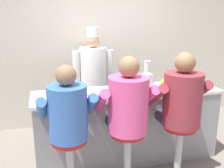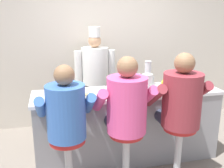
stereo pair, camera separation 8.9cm
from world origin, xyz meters
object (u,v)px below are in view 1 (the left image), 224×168
at_px(ketchup_bottle_red, 139,83).
at_px(diner_seated_maroon, 180,103).
at_px(hot_sauce_bottle_orange, 201,82).
at_px(breakfast_plate, 87,96).
at_px(cook_in_whites_near, 93,75).
at_px(mustard_bottle_yellow, 163,86).
at_px(cup_stack_steel, 147,73).
at_px(diner_seated_pink, 127,108).
at_px(cereal_bowl, 151,93).
at_px(coffee_mug_blue, 111,94).
at_px(diner_seated_blue, 68,117).
at_px(water_pitcher_clear, 147,82).

xyz_separation_m(ketchup_bottle_red, diner_seated_maroon, (0.33, -0.48, -0.12)).
relative_size(hot_sauce_bottle_orange, breakfast_plate, 0.55).
bearing_deg(cook_in_whites_near, diner_seated_maroon, -67.16).
distance_m(ketchup_bottle_red, breakfast_plate, 0.68).
xyz_separation_m(mustard_bottle_yellow, cook_in_whites_near, (-0.65, 1.29, -0.11)).
height_order(hot_sauce_bottle_orange, breakfast_plate, hot_sauce_bottle_orange).
bearing_deg(cook_in_whites_near, cup_stack_steel, -55.59).
xyz_separation_m(breakfast_plate, diner_seated_pink, (0.36, -0.47, -0.02)).
height_order(cereal_bowl, coffee_mug_blue, coffee_mug_blue).
relative_size(cereal_bowl, diner_seated_pink, 0.09).
height_order(breakfast_plate, diner_seated_pink, diner_seated_pink).
relative_size(coffee_mug_blue, diner_seated_blue, 0.09).
distance_m(cereal_bowl, cup_stack_steel, 0.48).
height_order(mustard_bottle_yellow, coffee_mug_blue, mustard_bottle_yellow).
relative_size(mustard_bottle_yellow, diner_seated_blue, 0.14).
bearing_deg(mustard_bottle_yellow, breakfast_plate, 173.22).
height_order(water_pitcher_clear, coffee_mug_blue, water_pitcher_clear).
bearing_deg(cup_stack_steel, ketchup_bottle_red, -127.93).
xyz_separation_m(hot_sauce_bottle_orange, cook_in_whites_near, (-1.27, 1.15, -0.08)).
height_order(coffee_mug_blue, diner_seated_maroon, diner_seated_maroon).
relative_size(ketchup_bottle_red, cereal_bowl, 1.91).
xyz_separation_m(cup_stack_steel, cook_in_whites_near, (-0.59, 0.87, -0.19)).
bearing_deg(water_pitcher_clear, diner_seated_maroon, -70.97).
xyz_separation_m(ketchup_bottle_red, cook_in_whites_near, (-0.36, 1.17, -0.14)).
height_order(hot_sauce_bottle_orange, cereal_bowl, hot_sauce_bottle_orange).
bearing_deg(ketchup_bottle_red, cereal_bowl, -52.73).
bearing_deg(cup_stack_steel, breakfast_plate, -161.34).
bearing_deg(hot_sauce_bottle_orange, coffee_mug_blue, -174.44).
distance_m(cereal_bowl, diner_seated_pink, 0.54).
relative_size(cup_stack_steel, cook_in_whites_near, 0.20).
height_order(mustard_bottle_yellow, diner_seated_blue, diner_seated_blue).
height_order(ketchup_bottle_red, water_pitcher_clear, ketchup_bottle_red).
bearing_deg(water_pitcher_clear, diner_seated_blue, -153.13).
distance_m(hot_sauce_bottle_orange, cook_in_whites_near, 1.72).
height_order(ketchup_bottle_red, diner_seated_pink, diner_seated_pink).
distance_m(mustard_bottle_yellow, diner_seated_pink, 0.70).
relative_size(breakfast_plate, cup_stack_steel, 0.73).
distance_m(hot_sauce_bottle_orange, cereal_bowl, 0.82).
distance_m(mustard_bottle_yellow, cup_stack_steel, 0.43).
bearing_deg(hot_sauce_bottle_orange, diner_seated_maroon, -139.33).
height_order(breakfast_plate, cereal_bowl, cereal_bowl).
height_order(hot_sauce_bottle_orange, cup_stack_steel, cup_stack_steel).
height_order(water_pitcher_clear, cup_stack_steel, cup_stack_steel).
distance_m(mustard_bottle_yellow, coffee_mug_blue, 0.68).
height_order(cup_stack_steel, diner_seated_pink, diner_seated_pink).
xyz_separation_m(hot_sauce_bottle_orange, diner_seated_pink, (-1.22, -0.50, -0.08)).
bearing_deg(water_pitcher_clear, breakfast_plate, -174.59).
xyz_separation_m(breakfast_plate, diner_seated_maroon, (1.00, -0.47, -0.02)).
distance_m(ketchup_bottle_red, hot_sauce_bottle_orange, 0.91).
xyz_separation_m(cup_stack_steel, diner_seated_pink, (-0.54, -0.78, -0.18)).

